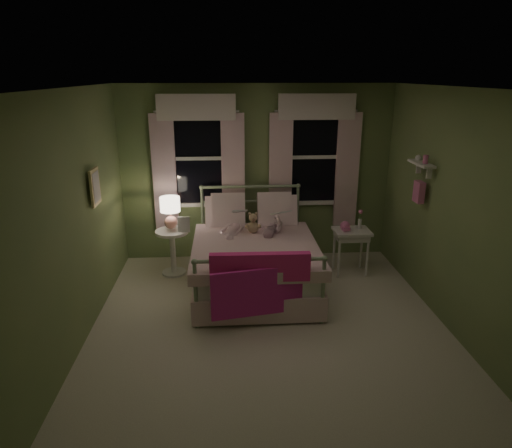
{
  "coord_description": "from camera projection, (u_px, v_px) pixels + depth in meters",
  "views": [
    {
      "loc": [
        -0.45,
        -4.57,
        2.73
      ],
      "look_at": [
        -0.11,
        0.64,
        1.0
      ],
      "focal_mm": 32.0,
      "sensor_mm": 36.0,
      "label": 1
    }
  ],
  "objects": [
    {
      "name": "pink_toy",
      "position": [
        345.0,
        226.0,
        6.33
      ],
      "size": [
        0.14,
        0.19,
        0.14
      ],
      "color": "pink",
      "rests_on": "nightstand_right"
    },
    {
      "name": "window_left",
      "position": [
        198.0,
        154.0,
        6.58
      ],
      "size": [
        1.34,
        0.13,
        1.96
      ],
      "color": "black",
      "rests_on": "room_shell"
    },
    {
      "name": "table_lamp",
      "position": [
        170.0,
        210.0,
        6.24
      ],
      "size": [
        0.27,
        0.27,
        0.45
      ],
      "color": "#EB998B",
      "rests_on": "nightstand_left"
    },
    {
      "name": "child_right",
      "position": [
        273.0,
        208.0,
        6.26
      ],
      "size": [
        0.47,
        0.41,
        0.81
      ],
      "primitive_type": "imported",
      "rotation": [
        0.0,
        0.0,
        2.83
      ],
      "color": "#F7D1DD",
      "rests_on": "bed"
    },
    {
      "name": "book_right",
      "position": [
        274.0,
        217.0,
        6.04
      ],
      "size": [
        0.22,
        0.18,
        0.26
      ],
      "primitive_type": "imported",
      "rotation": [
        1.22,
        0.0,
        0.39
      ],
      "color": "beige",
      "rests_on": "child_right"
    },
    {
      "name": "book_nightstand",
      "position": [
        178.0,
        232.0,
        6.27
      ],
      "size": [
        0.19,
        0.24,
        0.02
      ],
      "primitive_type": "imported",
      "rotation": [
        0.0,
        0.0,
        -0.1
      ],
      "color": "beige",
      "rests_on": "nightstand_left"
    },
    {
      "name": "nightstand_left",
      "position": [
        173.0,
        246.0,
        6.41
      ],
      "size": [
        0.46,
        0.46,
        0.65
      ],
      "color": "white",
      "rests_on": "ground"
    },
    {
      "name": "room_shell",
      "position": [
        270.0,
        216.0,
        4.81
      ],
      "size": [
        4.2,
        4.2,
        4.2
      ],
      "color": "#EFE5CF",
      "rests_on": "ground"
    },
    {
      "name": "bud_vase",
      "position": [
        360.0,
        219.0,
        6.37
      ],
      "size": [
        0.06,
        0.06,
        0.28
      ],
      "color": "white",
      "rests_on": "nightstand_right"
    },
    {
      "name": "child_left",
      "position": [
        232.0,
        208.0,
        6.22
      ],
      "size": [
        0.33,
        0.24,
        0.83
      ],
      "primitive_type": "imported",
      "rotation": [
        0.0,
        0.0,
        2.99
      ],
      "color": "#F7D1DD",
      "rests_on": "bed"
    },
    {
      "name": "pink_throw",
      "position": [
        260.0,
        277.0,
        4.98
      ],
      "size": [
        1.1,
        0.25,
        0.71
      ],
      "color": "#E22C80",
      "rests_on": "bed"
    },
    {
      "name": "nightstand_right",
      "position": [
        351.0,
        237.0,
        6.39
      ],
      "size": [
        0.5,
        0.4,
        0.64
      ],
      "color": "white",
      "rests_on": "ground"
    },
    {
      "name": "wall_shelf",
      "position": [
        420.0,
        178.0,
        5.52
      ],
      "size": [
        0.15,
        0.5,
        0.6
      ],
      "color": "white",
      "rests_on": "room_shell"
    },
    {
      "name": "teddy_bear",
      "position": [
        253.0,
        224.0,
        6.15
      ],
      "size": [
        0.22,
        0.17,
        0.3
      ],
      "color": "tan",
      "rests_on": "bed"
    },
    {
      "name": "book_left",
      "position": [
        232.0,
        215.0,
        5.99
      ],
      "size": [
        0.2,
        0.12,
        0.26
      ],
      "primitive_type": "imported",
      "rotation": [
        1.22,
        0.0,
        0.04
      ],
      "color": "beige",
      "rests_on": "child_left"
    },
    {
      "name": "bed",
      "position": [
        254.0,
        260.0,
        6.03
      ],
      "size": [
        1.58,
        2.04,
        1.18
      ],
      "color": "white",
      "rests_on": "ground"
    },
    {
      "name": "window_right",
      "position": [
        315.0,
        153.0,
        6.69
      ],
      "size": [
        1.34,
        0.13,
        1.96
      ],
      "color": "black",
      "rests_on": "room_shell"
    },
    {
      "name": "framed_picture",
      "position": [
        95.0,
        187.0,
        5.19
      ],
      "size": [
        0.03,
        0.32,
        0.42
      ],
      "color": "beige",
      "rests_on": "room_shell"
    }
  ]
}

